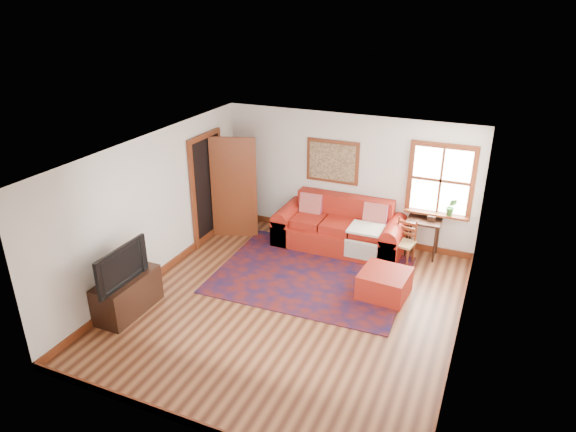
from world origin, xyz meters
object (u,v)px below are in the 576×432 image
at_px(red_leather_sofa, 340,231).
at_px(red_ottoman, 384,284).
at_px(side_table, 424,226).
at_px(ladder_back_chair, 404,241).
at_px(media_cabinet, 128,295).

distance_m(red_leather_sofa, red_ottoman, 1.86).
bearing_deg(side_table, ladder_back_chair, -120.85).
bearing_deg(red_leather_sofa, side_table, 9.35).
distance_m(side_table, media_cabinet, 5.31).
distance_m(red_ottoman, ladder_back_chair, 1.24).
height_order(side_table, ladder_back_chair, ladder_back_chair).
height_order(red_leather_sofa, side_table, red_leather_sofa).
xyz_separation_m(red_leather_sofa, media_cabinet, (-2.28, -3.43, -0.02)).
distance_m(red_leather_sofa, media_cabinet, 4.12).
bearing_deg(red_ottoman, ladder_back_chair, 92.08).
bearing_deg(media_cabinet, ladder_back_chair, 42.44).
relative_size(red_leather_sofa, media_cabinet, 2.23).
bearing_deg(red_leather_sofa, ladder_back_chair, -8.24).
relative_size(red_leather_sofa, side_table, 3.35).
bearing_deg(red_leather_sofa, red_ottoman, -48.78).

